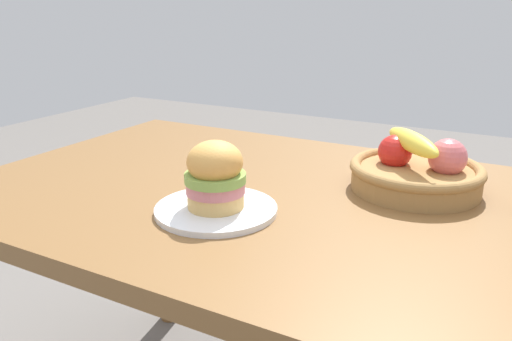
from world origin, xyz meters
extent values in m
cube|color=brown|center=(0.00, 0.00, 0.73)|extent=(1.40, 0.90, 0.04)
cylinder|color=brown|center=(-0.62, 0.37, 0.35)|extent=(0.07, 0.07, 0.71)
cylinder|color=white|center=(-0.05, -0.16, 0.76)|extent=(0.24, 0.24, 0.01)
cylinder|color=#DBAD60|center=(-0.05, -0.16, 0.78)|extent=(0.11, 0.11, 0.03)
cylinder|color=#C67075|center=(-0.05, -0.16, 0.80)|extent=(0.12, 0.12, 0.02)
cylinder|color=#84A84C|center=(-0.05, -0.16, 0.82)|extent=(0.12, 0.12, 0.02)
ellipsoid|color=#DF9F4D|center=(-0.05, -0.16, 0.85)|extent=(0.11, 0.11, 0.08)
cylinder|color=#9E7542|center=(0.27, 0.16, 0.78)|extent=(0.28, 0.28, 0.05)
torus|color=#9E7542|center=(0.27, 0.16, 0.80)|extent=(0.29, 0.29, 0.02)
sphere|color=#D16066|center=(0.33, 0.18, 0.83)|extent=(0.08, 0.08, 0.08)
sphere|color=red|center=(0.22, 0.17, 0.83)|extent=(0.08, 0.08, 0.08)
ellipsoid|color=yellow|center=(0.26, 0.16, 0.86)|extent=(0.18, 0.20, 0.06)
camera|label=1|loc=(0.47, -0.94, 1.15)|focal=35.66mm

